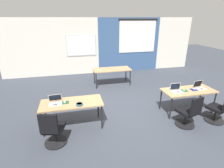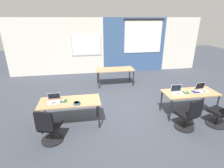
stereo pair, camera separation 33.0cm
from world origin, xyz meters
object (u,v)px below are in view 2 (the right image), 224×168
(chair_near_right_end, at_px, (221,114))
(desk_near_right, at_px, (190,94))
(laptop_near_right_end, at_px, (202,89))
(mouse_near_right_end, at_px, (196,91))
(snack_bowl, at_px, (77,103))
(chair_near_right_inner, at_px, (188,117))
(desk_near_left, at_px, (70,103))
(chair_near_left_end, at_px, (49,129))
(mouse_near_left_end, at_px, (63,100))
(desk_far_center, at_px, (115,70))
(laptop_near_right_inner, at_px, (177,91))
(laptop_near_left_end, at_px, (54,100))
(mouse_near_right_inner, at_px, (185,92))

(chair_near_right_end, bearing_deg, desk_near_right, -76.96)
(laptop_near_right_end, relative_size, chair_near_right_end, 0.39)
(mouse_near_right_end, bearing_deg, snack_bowl, -176.45)
(chair_near_right_inner, relative_size, chair_near_right_end, 1.00)
(desk_near_left, xyz_separation_m, chair_near_left_end, (-0.45, -0.69, -0.28))
(mouse_near_left_end, bearing_deg, desk_far_center, 55.28)
(desk_near_right, relative_size, mouse_near_left_end, 15.74)
(mouse_near_right_end, xyz_separation_m, snack_bowl, (-3.48, -0.22, 0.01))
(laptop_near_right_inner, bearing_deg, laptop_near_left_end, -177.54)
(chair_near_right_inner, xyz_separation_m, mouse_near_right_end, (0.65, 0.73, 0.36))
(laptop_near_right_inner, xyz_separation_m, mouse_near_right_inner, (0.25, -0.02, -0.03))
(desk_near_right, height_order, mouse_near_right_inner, mouse_near_right_inner)
(mouse_near_right_inner, height_order, snack_bowl, snack_bowl)
(chair_near_right_inner, distance_m, laptop_near_right_end, 1.25)
(laptop_near_left_end, distance_m, mouse_near_right_inner, 3.73)
(chair_near_left_end, distance_m, mouse_near_right_inner, 3.86)
(mouse_near_right_end, bearing_deg, desk_far_center, 124.41)
(laptop_near_left_end, relative_size, laptop_near_right_end, 0.96)
(mouse_near_right_end, bearing_deg, mouse_near_right_inner, 179.99)
(desk_far_center, relative_size, mouse_near_right_inner, 14.16)
(mouse_near_left_end, distance_m, chair_near_left_end, 0.84)
(mouse_near_right_inner, bearing_deg, snack_bowl, -176.06)
(desk_near_left, bearing_deg, mouse_near_left_end, 173.33)
(desk_far_center, xyz_separation_m, snack_bowl, (-1.56, -3.02, 0.10))
(desk_near_left, bearing_deg, mouse_near_right_inner, -0.15)
(laptop_near_right_inner, bearing_deg, desk_near_right, 1.79)
(chair_near_left_end, distance_m, snack_bowl, 0.88)
(laptop_near_right_end, bearing_deg, chair_near_right_end, -92.01)
(laptop_near_left_end, relative_size, snack_bowl, 1.94)
(chair_near_left_end, bearing_deg, snack_bowl, -128.68)
(laptop_near_left_end, height_order, mouse_near_right_inner, laptop_near_left_end)
(laptop_near_right_end, bearing_deg, laptop_near_left_end, 173.51)
(laptop_near_right_end, xyz_separation_m, snack_bowl, (-3.71, -0.27, -0.01))
(desk_near_left, xyz_separation_m, desk_far_center, (1.75, 2.80, 0.00))
(chair_near_right_end, bearing_deg, mouse_near_right_end, -87.12)
(laptop_near_left_end, relative_size, chair_near_right_inner, 0.37)
(desk_near_left, xyz_separation_m, laptop_near_left_end, (-0.40, 0.03, 0.11))
(chair_near_right_inner, relative_size, mouse_near_right_end, 8.39)
(chair_near_right_inner, relative_size, snack_bowl, 5.18)
(mouse_near_left_end, relative_size, chair_near_right_inner, 0.11)
(desk_near_right, distance_m, snack_bowl, 3.32)
(chair_near_right_inner, height_order, snack_bowl, chair_near_right_inner)
(desk_near_left, distance_m, laptop_near_right_end, 3.91)
(mouse_near_right_inner, relative_size, snack_bowl, 0.64)
(desk_near_right, relative_size, snack_bowl, 9.01)
(chair_near_right_inner, xyz_separation_m, laptop_near_right_end, (0.88, 0.79, 0.39))
(laptop_near_right_inner, bearing_deg, snack_bowl, -172.54)
(desk_near_left, xyz_separation_m, chair_near_right_inner, (3.02, -0.74, -0.28))
(desk_far_center, bearing_deg, mouse_near_right_inner, -60.71)
(chair_near_right_end, relative_size, snack_bowl, 5.18)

